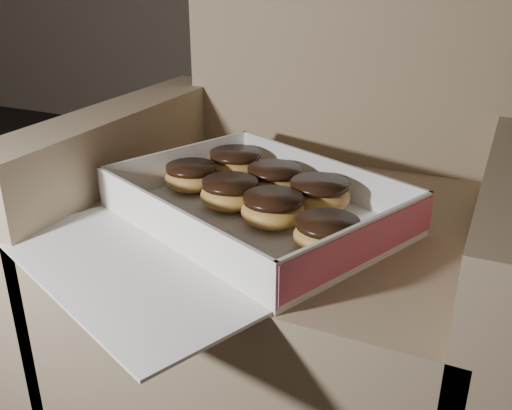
{
  "coord_description": "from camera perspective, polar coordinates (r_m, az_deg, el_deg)",
  "views": [
    {
      "loc": [
        1.17,
        -0.07,
        0.79
      ],
      "look_at": [
        0.82,
        0.69,
        0.42
      ],
      "focal_mm": 40.0,
      "sensor_mm": 36.0,
      "label": 1
    }
  ],
  "objects": [
    {
      "name": "bakery_box",
      "position": [
        0.9,
        -2.06,
        -1.65
      ],
      "size": [
        0.6,
        0.64,
        0.07
      ],
      "rotation": [
        0.0,
        0.0,
        -0.41
      ],
      "color": "white",
      "rests_on": "armchair"
    },
    {
      "name": "donut_a",
      "position": [
        1.09,
        -2.06,
        4.17
      ],
      "size": [
        0.1,
        0.1,
        0.05
      ],
      "color": "#C39044",
      "rests_on": "bakery_box"
    },
    {
      "name": "crumb_a",
      "position": [
        0.99,
        -11.41,
        0.04
      ],
      "size": [
        0.01,
        0.01,
        0.0
      ],
      "primitive_type": "ellipsoid",
      "color": "black",
      "rests_on": "bakery_box"
    },
    {
      "name": "donut_f",
      "position": [
        1.03,
        -6.5,
        2.84
      ],
      "size": [
        0.1,
        0.1,
        0.05
      ],
      "color": "#C39044",
      "rests_on": "bakery_box"
    },
    {
      "name": "crumb_b",
      "position": [
        0.86,
        -3.19,
        -3.26
      ],
      "size": [
        0.01,
        0.01,
        0.0
      ],
      "primitive_type": "ellipsoid",
      "color": "black",
      "rests_on": "bakery_box"
    },
    {
      "name": "donut_g",
      "position": [
        0.95,
        6.32,
        1.03
      ],
      "size": [
        0.1,
        0.1,
        0.05
      ],
      "color": "#C39044",
      "rests_on": "bakery_box"
    },
    {
      "name": "donut_e",
      "position": [
        0.82,
        7.15,
        -2.94
      ],
      "size": [
        0.1,
        0.1,
        0.05
      ],
      "color": "#C39044",
      "rests_on": "bakery_box"
    },
    {
      "name": "donut_b",
      "position": [
        0.89,
        1.71,
        -0.43
      ],
      "size": [
        0.1,
        0.1,
        0.05
      ],
      "color": "#C39044",
      "rests_on": "bakery_box"
    },
    {
      "name": "crumb_d",
      "position": [
        0.84,
        -4.59,
        -3.79
      ],
      "size": [
        0.01,
        0.01,
        0.0
      ],
      "primitive_type": "ellipsoid",
      "color": "black",
      "rests_on": "bakery_box"
    },
    {
      "name": "donut_c",
      "position": [
        0.95,
        -2.6,
        1.19
      ],
      "size": [
        0.1,
        0.1,
        0.05
      ],
      "color": "#C39044",
      "rests_on": "bakery_box"
    },
    {
      "name": "donut_d",
      "position": [
        1.01,
        1.83,
        2.56
      ],
      "size": [
        0.1,
        0.1,
        0.05
      ],
      "color": "#C39044",
      "rests_on": "bakery_box"
    },
    {
      "name": "crumb_c",
      "position": [
        1.05,
        -8.6,
        1.8
      ],
      "size": [
        0.01,
        0.01,
        0.0
      ],
      "primitive_type": "ellipsoid",
      "color": "black",
      "rests_on": "bakery_box"
    },
    {
      "name": "armchair",
      "position": [
        1.09,
        4.17,
        -4.51
      ],
      "size": [
        0.84,
        0.71,
        0.88
      ],
      "color": "#826D53",
      "rests_on": "floor"
    }
  ]
}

